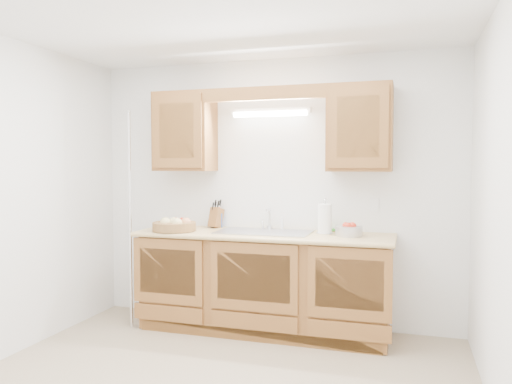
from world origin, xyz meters
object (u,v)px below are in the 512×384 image
(knife_block, at_px, (216,217))
(paper_towel, at_px, (325,219))
(fruit_basket, at_px, (174,225))
(apple_bowl, at_px, (349,230))

(knife_block, relative_size, paper_towel, 0.90)
(fruit_basket, xyz_separation_m, apple_bowl, (1.57, 0.14, -0.00))
(knife_block, height_order, paper_towel, paper_towel)
(paper_towel, relative_size, apple_bowl, 1.21)
(paper_towel, height_order, apple_bowl, paper_towel)
(paper_towel, bearing_deg, apple_bowl, -20.46)
(fruit_basket, xyz_separation_m, knife_block, (0.27, 0.35, 0.05))
(fruit_basket, relative_size, paper_towel, 1.63)
(knife_block, height_order, apple_bowl, knife_block)
(fruit_basket, xyz_separation_m, paper_towel, (1.35, 0.22, 0.08))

